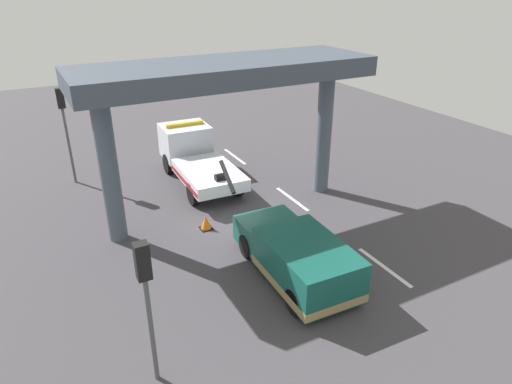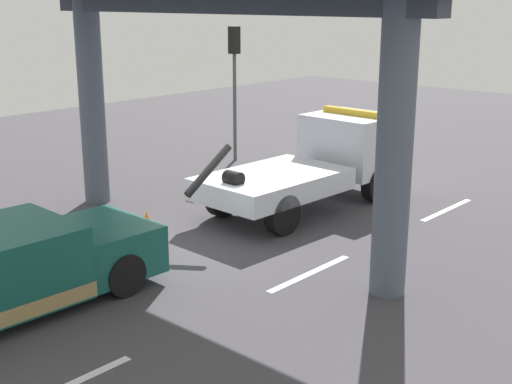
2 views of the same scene
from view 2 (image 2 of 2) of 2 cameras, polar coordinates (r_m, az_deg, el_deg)
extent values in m
cube|color=#423F44|center=(16.38, -3.85, -4.18)|extent=(60.00, 40.00, 0.10)
cube|color=silver|center=(14.51, 4.46, -6.65)|extent=(2.60, 0.16, 0.01)
cube|color=silver|center=(19.36, 15.38, -1.41)|extent=(2.60, 0.16, 0.01)
cube|color=silver|center=(17.73, 1.36, 0.70)|extent=(3.92, 2.53, 0.55)
cube|color=silver|center=(20.11, 7.82, 3.97)|extent=(2.13, 2.37, 1.65)
cube|color=black|center=(20.54, 8.88, 5.20)|extent=(0.14, 2.21, 0.66)
cube|color=maroon|center=(18.56, -1.38, 1.12)|extent=(3.65, 0.15, 0.20)
cylinder|color=black|center=(16.05, -3.93, 1.78)|extent=(1.42, 0.23, 1.07)
cylinder|color=black|center=(16.66, -1.86, 1.13)|extent=(0.38, 0.46, 0.36)
cube|color=yellow|center=(19.95, 7.92, 6.52)|extent=(0.31, 1.93, 0.16)
cylinder|color=black|center=(20.79, 5.09, 1.68)|extent=(1.01, 0.35, 1.00)
cylinder|color=black|center=(19.60, 9.82, 0.65)|extent=(1.01, 0.35, 1.00)
cylinder|color=black|center=(18.02, -2.74, -0.47)|extent=(1.01, 0.35, 1.00)
cylinder|color=black|center=(16.63, 2.20, -1.85)|extent=(1.01, 0.35, 1.00)
cube|color=#145147|center=(14.25, -12.58, -4.39)|extent=(1.80, 2.17, 0.95)
cube|color=black|center=(13.67, -15.63, -3.25)|extent=(0.13, 1.94, 0.59)
cylinder|color=black|center=(15.04, -15.03, -4.64)|extent=(0.85, 0.31, 0.84)
cylinder|color=black|center=(13.52, -10.75, -6.69)|extent=(0.85, 0.31, 0.84)
cylinder|color=#4C5666|center=(19.38, -13.31, 7.12)|extent=(0.68, 0.68, 5.52)
cylinder|color=#4C5666|center=(12.96, 11.26, 3.16)|extent=(0.68, 0.68, 5.52)
cube|color=#353C47|center=(15.57, -3.62, 15.05)|extent=(0.50, 10.95, 0.36)
cylinder|color=#515456|center=(24.08, -1.75, 6.90)|extent=(0.12, 0.12, 3.68)
cube|color=black|center=(23.84, -1.80, 12.35)|extent=(0.28, 0.32, 0.90)
sphere|color=#360605|center=(23.94, -1.53, 13.08)|extent=(0.18, 0.18, 0.18)
sphere|color=#3A2D06|center=(23.95, -1.53, 12.36)|extent=(0.18, 0.18, 0.18)
sphere|color=green|center=(23.97, -1.52, 11.65)|extent=(0.18, 0.18, 0.18)
cone|color=orange|center=(16.89, -8.93, -2.51)|extent=(0.44, 0.44, 0.57)
cube|color=black|center=(16.97, -8.89, -3.39)|extent=(0.48, 0.48, 0.03)
camera|label=1|loc=(19.08, -66.33, 17.64)|focal=31.89mm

